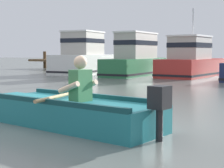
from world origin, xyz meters
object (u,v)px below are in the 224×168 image
Objects in this scene: moored_boat_white at (86,58)px; moored_boat_green at (139,59)px; moored_boat_red at (192,61)px; rowboat_with_person at (71,111)px.

moored_boat_green is (3.34, 0.17, -0.06)m from moored_boat_white.
moored_boat_red is at bearing 3.03° from moored_boat_white.
rowboat_with_person is 15.52m from moored_boat_white.
moored_boat_red is (6.22, 0.33, -0.13)m from moored_boat_white.
rowboat_with_person is 13.68m from moored_boat_red.
moored_boat_green is at bearing 2.86° from moored_boat_white.
moored_boat_green is 2.88m from moored_boat_red.
moored_boat_green is at bearing -176.78° from moored_boat_red.
moored_boat_white is 0.83× the size of moored_boat_green.
moored_boat_white is 6.23m from moored_boat_red.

